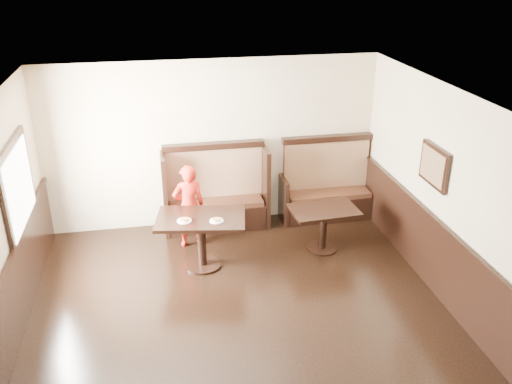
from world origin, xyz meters
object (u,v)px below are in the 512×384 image
object	(u,v)px
table_neighbor	(324,219)
child	(189,206)
booth_main	(216,197)
booth_neighbor	(327,191)
table_main	(201,229)

from	to	relation	value
table_neighbor	child	xyz separation A→B (m)	(-2.03, 0.53, 0.16)
booth_main	booth_neighbor	distance (m)	1.95
booth_neighbor	table_neighbor	size ratio (longest dim) A/B	1.57
child	booth_main	bearing A→B (deg)	-137.21
booth_main	booth_neighbor	xyz separation A→B (m)	(1.95, -0.00, -0.05)
table_neighbor	booth_main	bearing A→B (deg)	140.60
booth_neighbor	table_neighbor	bearing A→B (deg)	-110.13
booth_neighbor	child	distance (m)	2.52
booth_main	child	world-z (taller)	booth_main
table_main	table_neighbor	distance (m)	1.91
booth_main	booth_neighbor	world-z (taller)	same
table_main	child	bearing A→B (deg)	110.25
booth_neighbor	child	world-z (taller)	booth_neighbor
booth_main	table_neighbor	xyz separation A→B (m)	(1.54, -1.12, 0.00)
booth_neighbor	table_neighbor	world-z (taller)	booth_neighbor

